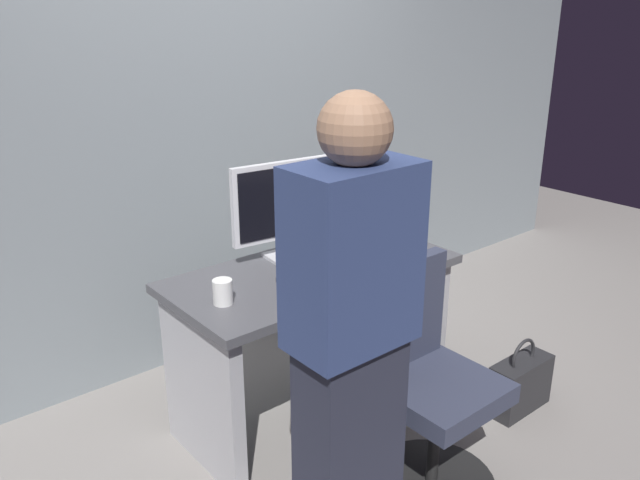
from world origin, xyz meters
TOP-DOWN VIEW (x-y plane):
  - ground_plane at (0.00, 0.00)m, footprint 9.00×9.00m
  - wall_back at (0.00, 0.90)m, footprint 6.40×0.10m
  - desk at (0.00, 0.00)m, footprint 1.30×0.64m
  - office_chair at (0.04, -0.66)m, footprint 0.52×0.52m
  - person_at_desk at (-0.44, -0.74)m, footprint 0.40×0.24m
  - monitor at (-0.00, 0.19)m, footprint 0.54×0.16m
  - keyboard at (-0.00, -0.08)m, footprint 0.43×0.13m
  - mouse at (0.31, -0.05)m, footprint 0.06×0.10m
  - cup_near_keyboard at (-0.50, -0.05)m, footprint 0.08×0.08m
  - book_stack at (0.46, 0.15)m, footprint 0.23×0.18m
  - cell_phone at (0.47, -0.14)m, footprint 0.12×0.16m
  - handbag at (0.78, -0.62)m, footprint 0.34×0.14m

SIDE VIEW (x-z plane):
  - ground_plane at x=0.00m, z-range 0.00..0.00m
  - handbag at x=0.78m, z-range -0.05..0.33m
  - office_chair at x=0.04m, z-range -0.04..0.90m
  - desk at x=0.00m, z-range 0.13..0.88m
  - cell_phone at x=0.47m, z-range 0.75..0.76m
  - keyboard at x=0.00m, z-range 0.75..0.77m
  - mouse at x=0.31m, z-range 0.75..0.78m
  - cup_near_keyboard at x=-0.50m, z-range 0.75..0.85m
  - person_at_desk at x=-0.44m, z-range 0.02..1.66m
  - book_stack at x=0.46m, z-range 0.75..0.95m
  - monitor at x=0.00m, z-range 0.78..1.23m
  - wall_back at x=0.00m, z-range 0.00..3.00m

